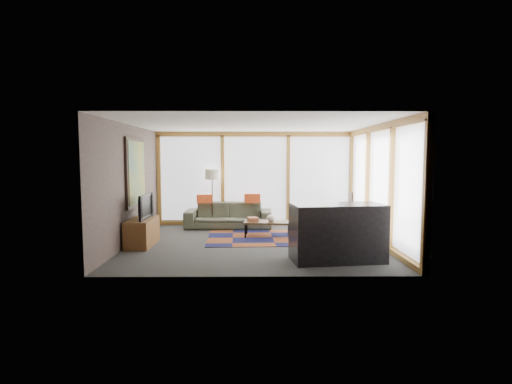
{
  "coord_description": "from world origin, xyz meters",
  "views": [
    {
      "loc": [
        -0.08,
        -8.7,
        1.9
      ],
      "look_at": [
        0.0,
        0.4,
        1.1
      ],
      "focal_mm": 28.0,
      "sensor_mm": 36.0,
      "label": 1
    }
  ],
  "objects_px": {
    "television": "(142,207)",
    "floor_lamp": "(212,198)",
    "coffee_table": "(267,229)",
    "bar_counter": "(337,233)",
    "tv_console": "(142,232)",
    "bookshelf": "(356,224)",
    "sofa": "(229,215)"
  },
  "relations": [
    {
      "from": "floor_lamp",
      "to": "tv_console",
      "type": "height_order",
      "value": "floor_lamp"
    },
    {
      "from": "bookshelf",
      "to": "bar_counter",
      "type": "bearing_deg",
      "value": -111.83
    },
    {
      "from": "coffee_table",
      "to": "tv_console",
      "type": "bearing_deg",
      "value": -161.46
    },
    {
      "from": "sofa",
      "to": "coffee_table",
      "type": "height_order",
      "value": "sofa"
    },
    {
      "from": "bookshelf",
      "to": "bar_counter",
      "type": "height_order",
      "value": "bar_counter"
    },
    {
      "from": "tv_console",
      "to": "television",
      "type": "height_order",
      "value": "television"
    },
    {
      "from": "coffee_table",
      "to": "tv_console",
      "type": "relative_size",
      "value": 0.95
    },
    {
      "from": "tv_console",
      "to": "television",
      "type": "distance_m",
      "value": 0.56
    },
    {
      "from": "floor_lamp",
      "to": "coffee_table",
      "type": "bearing_deg",
      "value": -43.13
    },
    {
      "from": "bar_counter",
      "to": "television",
      "type": "bearing_deg",
      "value": 154.28
    },
    {
      "from": "tv_console",
      "to": "bookshelf",
      "type": "bearing_deg",
      "value": 12.31
    },
    {
      "from": "coffee_table",
      "to": "bar_counter",
      "type": "relative_size",
      "value": 0.67
    },
    {
      "from": "coffee_table",
      "to": "television",
      "type": "xyz_separation_m",
      "value": [
        -2.72,
        -0.94,
        0.66
      ]
    },
    {
      "from": "sofa",
      "to": "bar_counter",
      "type": "xyz_separation_m",
      "value": [
        2.2,
        -3.48,
        0.19
      ]
    },
    {
      "from": "floor_lamp",
      "to": "sofa",
      "type": "bearing_deg",
      "value": -15.43
    },
    {
      "from": "bar_counter",
      "to": "coffee_table",
      "type": "bearing_deg",
      "value": 110.79
    },
    {
      "from": "bookshelf",
      "to": "bar_counter",
      "type": "xyz_separation_m",
      "value": [
        -0.96,
        -2.4,
        0.26
      ]
    },
    {
      "from": "bookshelf",
      "to": "tv_console",
      "type": "distance_m",
      "value": 5.0
    },
    {
      "from": "tv_console",
      "to": "sofa",
      "type": "bearing_deg",
      "value": 51.16
    },
    {
      "from": "coffee_table",
      "to": "floor_lamp",
      "type": "bearing_deg",
      "value": 136.87
    },
    {
      "from": "coffee_table",
      "to": "bar_counter",
      "type": "distance_m",
      "value": 2.57
    },
    {
      "from": "coffee_table",
      "to": "bar_counter",
      "type": "bearing_deg",
      "value": -61.99
    },
    {
      "from": "sofa",
      "to": "television",
      "type": "height_order",
      "value": "television"
    },
    {
      "from": "sofa",
      "to": "coffee_table",
      "type": "xyz_separation_m",
      "value": [
        1.0,
        -1.23,
        -0.15
      ]
    },
    {
      "from": "coffee_table",
      "to": "bookshelf",
      "type": "distance_m",
      "value": 2.16
    },
    {
      "from": "tv_console",
      "to": "bar_counter",
      "type": "height_order",
      "value": "bar_counter"
    },
    {
      "from": "bookshelf",
      "to": "sofa",
      "type": "bearing_deg",
      "value": 161.07
    },
    {
      "from": "coffee_table",
      "to": "bar_counter",
      "type": "height_order",
      "value": "bar_counter"
    },
    {
      "from": "coffee_table",
      "to": "television",
      "type": "relative_size",
      "value": 1.2
    },
    {
      "from": "floor_lamp",
      "to": "tv_console",
      "type": "bearing_deg",
      "value": -119.5
    },
    {
      "from": "television",
      "to": "bar_counter",
      "type": "bearing_deg",
      "value": -106.67
    },
    {
      "from": "television",
      "to": "floor_lamp",
      "type": "bearing_deg",
      "value": -27.16
    }
  ]
}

